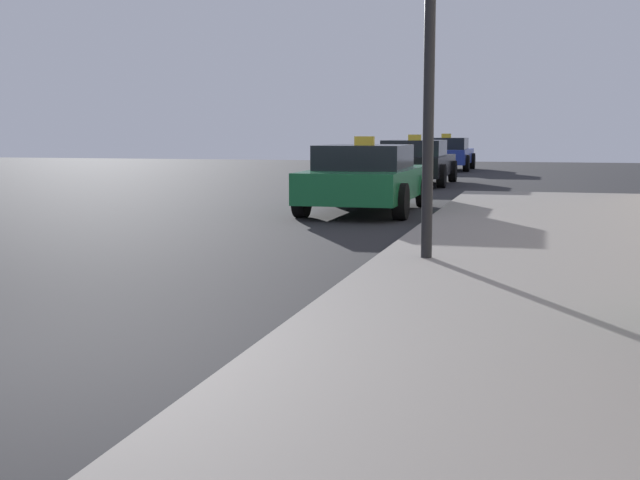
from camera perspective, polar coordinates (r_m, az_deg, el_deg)
The scene contains 5 objects.
sidewalk at distance 4.45m, azimuth 16.81°, elevation -12.13°, with size 4.00×32.00×0.15m, color gray.
street_lamp at distance 9.51m, azimuth 7.30°, elevation 15.16°, with size 0.36×0.36×3.89m.
car_green at distance 16.38m, azimuth 3.06°, elevation 4.13°, with size 2.00×4.33×1.43m.
car_black at distance 25.09m, azimuth 6.32°, elevation 5.16°, with size 2.07×4.50×1.43m.
car_blue at distance 34.44m, azimuth 8.36°, elevation 5.67°, with size 2.01×4.13×1.43m.
Camera 1 is at (3.80, -4.20, 1.53)m, focal length 48.40 mm.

